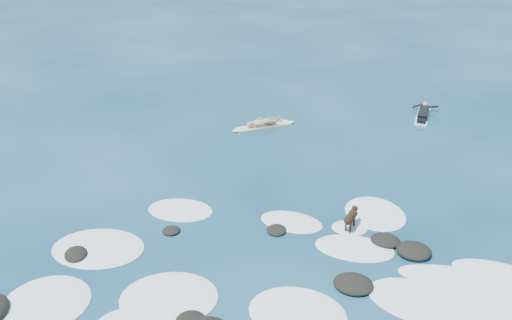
# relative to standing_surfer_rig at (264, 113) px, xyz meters

# --- Properties ---
(ground) EXTENTS (160.00, 160.00, 0.00)m
(ground) POSITION_rel_standing_surfer_rig_xyz_m (1.72, -9.19, -0.66)
(ground) COLOR #0A2642
(ground) RESTS_ON ground
(reef_rocks) EXTENTS (12.04, 6.99, 0.54)m
(reef_rocks) POSITION_rel_standing_surfer_rig_xyz_m (0.74, -12.32, -0.57)
(reef_rocks) COLOR black
(reef_rocks) RESTS_ON ground
(breaking_foam) EXTENTS (14.09, 8.33, 0.12)m
(breaking_foam) POSITION_rel_standing_surfer_rig_xyz_m (2.00, -10.34, -0.65)
(breaking_foam) COLOR white
(breaking_foam) RESTS_ON ground
(standing_surfer_rig) EXTENTS (2.67, 1.73, 1.68)m
(standing_surfer_rig) POSITION_rel_standing_surfer_rig_xyz_m (0.00, 0.00, 0.00)
(standing_surfer_rig) COLOR beige
(standing_surfer_rig) RESTS_ON ground
(paddling_surfer_rig) EXTENTS (1.27, 2.63, 0.45)m
(paddling_surfer_rig) POSITION_rel_standing_surfer_rig_xyz_m (7.02, 2.24, -0.51)
(paddling_surfer_rig) COLOR white
(paddling_surfer_rig) RESTS_ON ground
(dog) EXTENTS (0.47, 1.03, 0.67)m
(dog) POSITION_rel_standing_surfer_rig_xyz_m (3.68, -7.78, -0.22)
(dog) COLOR black
(dog) RESTS_ON ground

